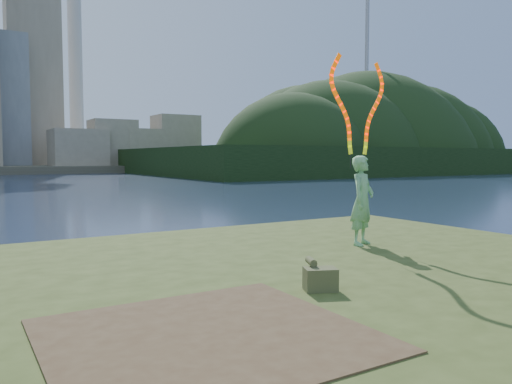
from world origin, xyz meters
TOP-DOWN VIEW (x-y plane):
  - ground at (0.00, 0.00)m, footprint 320.00×320.00m
  - grassy_knoll at (0.00, -2.30)m, footprint 20.00×18.00m
  - dirt_patch at (-2.20, -3.20)m, footprint 3.20×3.00m
  - wooded_hill at (59.57, 59.96)m, footprint 78.00×50.00m
  - woman_with_ribbons at (2.96, 0.03)m, footprint 1.97×0.93m
  - canvas_bag at (-0.08, -2.40)m, footprint 0.53×0.59m

SIDE VIEW (x-z plane):
  - ground at x=0.00m, z-range 0.00..0.00m
  - wooded_hill at x=59.57m, z-range -31.34..31.66m
  - grassy_knoll at x=0.00m, z-range -0.06..0.74m
  - dirt_patch at x=-2.20m, z-range 0.80..0.82m
  - canvas_bag at x=-0.08m, z-range 0.76..1.19m
  - woman_with_ribbons at x=2.96m, z-range 0.07..4.31m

